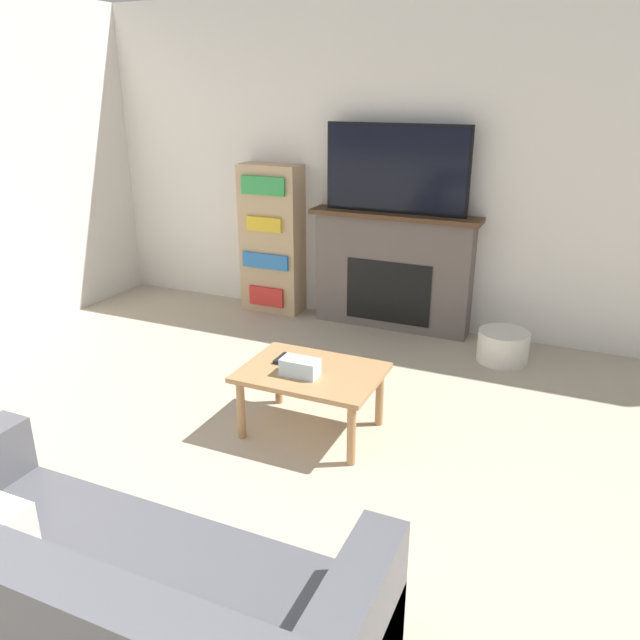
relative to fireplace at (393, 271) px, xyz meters
name	(u,v)px	position (x,y,z in m)	size (l,w,h in m)	color
wall_back	(413,169)	(0.10, 0.14, 0.84)	(6.83, 0.06, 2.70)	silver
fireplace	(393,271)	(0.00, 0.00, 0.00)	(1.44, 0.28, 1.00)	#605651
tv	(396,169)	(0.00, -0.02, 0.85)	(1.19, 0.03, 0.71)	black
couch	(97,624)	(0.17, -3.78, -0.22)	(1.85, 0.88, 0.85)	#4C4C51
coffee_table	(311,379)	(0.11, -1.90, -0.16)	(0.82, 0.60, 0.41)	#A87A4C
tissue_box	(300,367)	(0.07, -1.98, -0.05)	(0.22, 0.12, 0.10)	silver
remote_control	(281,358)	(-0.12, -1.84, -0.09)	(0.04, 0.15, 0.02)	black
bookshelf	(272,240)	(-1.15, -0.02, 0.17)	(0.56, 0.29, 1.35)	tan
storage_basket	(503,346)	(1.01, -0.36, -0.39)	(0.39, 0.39, 0.24)	silver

